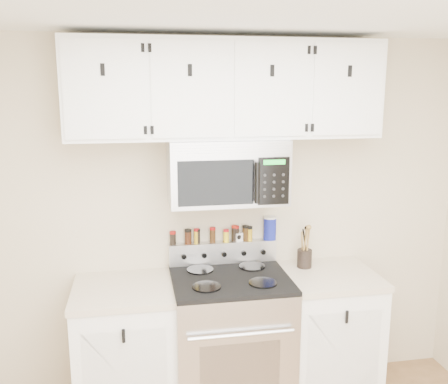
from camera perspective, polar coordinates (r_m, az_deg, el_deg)
name	(u,v)px	position (r m, az deg, el deg)	size (l,w,h in m)	color
back_wall	(222,220)	(3.51, -0.24, -3.20)	(3.50, 0.01, 2.50)	#BEB08E
range	(230,341)	(3.50, 0.72, -16.71)	(0.76, 0.65, 1.10)	#B7B7BA
base_cabinet_left	(126,353)	(3.49, -11.12, -17.58)	(0.64, 0.62, 0.92)	white
base_cabinet_right	(326,335)	(3.71, 11.57, -15.67)	(0.64, 0.62, 0.92)	white
microwave	(227,171)	(3.24, 0.35, 2.42)	(0.76, 0.44, 0.42)	#9E9EA3
upper_cabinets	(226,89)	(3.22, 0.27, 11.65)	(2.00, 0.35, 0.62)	white
utensil_crock	(305,257)	(3.58, 9.19, -7.34)	(0.10, 0.10, 0.30)	black
kitchen_timer	(238,237)	(3.53, 1.64, -5.14)	(0.05, 0.04, 0.06)	silver
salt_canister	(270,228)	(3.57, 5.26, -4.11)	(0.09, 0.09, 0.17)	navy
spice_jar_0	(173,238)	(3.46, -5.87, -5.24)	(0.04, 0.04, 0.09)	black
spice_jar_1	(188,236)	(3.47, -4.12, -5.09)	(0.05, 0.05, 0.10)	#391B0D
spice_jar_2	(197,236)	(3.48, -3.14, -5.03)	(0.04, 0.04, 0.10)	gold
spice_jar_3	(197,236)	(3.48, -3.05, -5.05)	(0.04, 0.04, 0.10)	black
spice_jar_4	(213,235)	(3.49, -1.30, -4.91)	(0.04, 0.04, 0.11)	#3D240E
spice_jar_5	(226,235)	(3.51, 0.24, -4.98)	(0.04, 0.04, 0.09)	yellow
spice_jar_6	(234,233)	(3.51, 1.18, -4.73)	(0.04, 0.04, 0.12)	black
spice_jar_7	(236,233)	(3.52, 1.41, -4.75)	(0.04, 0.04, 0.11)	black
spice_jar_8	(246,233)	(3.53, 2.49, -4.70)	(0.05, 0.05, 0.11)	#3A250E
spice_jar_9	(249,233)	(3.54, 2.92, -4.74)	(0.04, 0.04, 0.10)	gold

